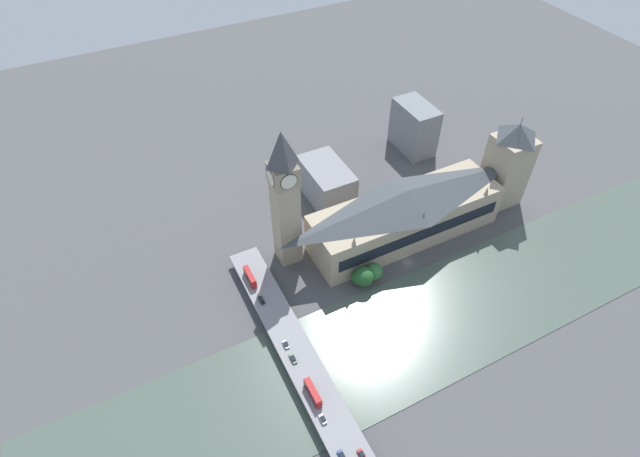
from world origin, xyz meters
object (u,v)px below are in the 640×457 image
(car_northbound_mid, at_px, (362,454))
(car_southbound_lead, at_px, (323,419))
(car_northbound_tail, at_px, (286,344))
(car_southbound_tail, at_px, (293,359))
(double_decker_bus_rear, at_px, (250,276))
(victoria_tower, at_px, (508,164))
(road_bridge, at_px, (308,374))
(car_southbound_mid, at_px, (261,300))
(double_decker_bus_lead, at_px, (313,392))
(car_northbound_lead, at_px, (342,456))
(parliament_hall, at_px, (406,214))
(clock_tower, at_px, (285,197))

(car_northbound_mid, xyz_separation_m, car_southbound_lead, (17.08, 6.25, -0.02))
(car_northbound_tail, relative_size, car_southbound_tail, 0.84)
(double_decker_bus_rear, height_order, car_southbound_lead, double_decker_bus_rear)
(car_northbound_mid, relative_size, car_southbound_tail, 0.81)
(victoria_tower, relative_size, road_bridge, 0.36)
(car_southbound_mid, height_order, car_southbound_tail, car_southbound_mid)
(victoria_tower, xyz_separation_m, double_decker_bus_rear, (2.76, 142.72, -15.69))
(double_decker_bus_rear, relative_size, car_southbound_tail, 2.34)
(double_decker_bus_lead, distance_m, car_southbound_tail, 17.31)
(car_northbound_lead, height_order, car_southbound_tail, car_northbound_lead)
(car_northbound_tail, bearing_deg, car_northbound_lead, 179.03)
(parliament_hall, distance_m, car_northbound_tail, 88.53)
(road_bridge, distance_m, car_southbound_tail, 8.40)
(clock_tower, bearing_deg, car_southbound_lead, 164.04)
(clock_tower, height_order, car_southbound_tail, clock_tower)
(double_decker_bus_rear, bearing_deg, car_northbound_lead, 179.77)
(clock_tower, height_order, victoria_tower, clock_tower)
(double_decker_bus_lead, distance_m, car_southbound_mid, 49.49)
(double_decker_bus_rear, xyz_separation_m, car_northbound_mid, (-89.71, -5.94, -1.83))
(clock_tower, relative_size, car_southbound_lead, 18.79)
(car_northbound_lead, xyz_separation_m, car_southbound_tail, (41.57, -0.71, -0.08))
(car_southbound_mid, bearing_deg, parliament_hall, -82.74)
(victoria_tower, xyz_separation_m, double_decker_bus_lead, (-59.82, 142.05, -15.70))
(car_northbound_tail, distance_m, car_southbound_lead, 34.33)
(double_decker_bus_lead, relative_size, car_southbound_mid, 2.44)
(car_southbound_mid, bearing_deg, car_northbound_tail, -179.14)
(car_northbound_tail, bearing_deg, victoria_tower, -75.97)
(car_northbound_lead, distance_m, car_southbound_lead, 14.34)
(victoria_tower, bearing_deg, double_decker_bus_rear, 88.89)
(car_northbound_mid, bearing_deg, parliament_hall, -40.87)
(car_northbound_mid, height_order, car_southbound_tail, car_northbound_mid)
(clock_tower, xyz_separation_m, car_southbound_mid, (-23.09, 23.21, -32.49))
(car_southbound_tail, bearing_deg, victoria_tower, -73.33)
(car_northbound_lead, bearing_deg, car_southbound_mid, -0.35)
(parliament_hall, distance_m, car_northbound_mid, 115.22)
(victoria_tower, xyz_separation_m, road_bridge, (-50.36, 139.56, -19.32))
(road_bridge, height_order, double_decker_bus_lead, double_decker_bus_lead)
(parliament_hall, relative_size, car_northbound_tail, 24.44)
(clock_tower, distance_m, car_southbound_lead, 91.80)
(road_bridge, xyz_separation_m, car_northbound_mid, (-36.59, -2.78, 1.80))
(parliament_hall, relative_size, road_bridge, 0.68)
(victoria_tower, xyz_separation_m, car_southbound_lead, (-69.86, 143.02, -17.54))
(parliament_hall, bearing_deg, car_northbound_mid, 139.13)
(victoria_tower, height_order, car_southbound_lead, victoria_tower)
(clock_tower, relative_size, victoria_tower, 1.40)
(double_decker_bus_lead, relative_size, car_northbound_tail, 2.78)
(car_northbound_mid, height_order, car_southbound_lead, car_northbound_mid)
(double_decker_bus_rear, xyz_separation_m, car_southbound_lead, (-72.63, 0.30, -1.86))
(double_decker_bus_rear, relative_size, car_northbound_tail, 2.79)
(car_northbound_mid, relative_size, car_southbound_mid, 0.84)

